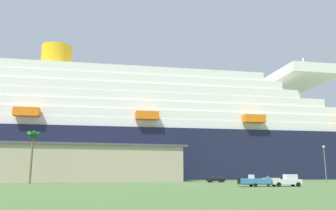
# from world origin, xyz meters

# --- Properties ---
(ground_plane) EXTENTS (600.00, 600.00, 0.00)m
(ground_plane) POSITION_xyz_m (0.00, 30.00, 0.00)
(ground_plane) COLOR #4C6B38
(cruise_ship) EXTENTS (265.65, 37.00, 57.21)m
(cruise_ship) POSITION_xyz_m (-4.60, 57.31, 16.97)
(cruise_ship) COLOR #191E38
(cruise_ship) RESTS_ON ground_plane
(terminal_building) EXTENTS (70.27, 30.25, 10.33)m
(terminal_building) POSITION_xyz_m (-30.49, 31.35, 5.19)
(terminal_building) COLOR #B7A88C
(terminal_building) RESTS_ON ground_plane
(pickup_truck) EXTENTS (5.70, 2.52, 2.20)m
(pickup_truck) POSITION_xyz_m (13.97, -15.19, 1.04)
(pickup_truck) COLOR silver
(pickup_truck) RESTS_ON ground_plane
(small_boat_on_trailer) EXTENTS (7.77, 2.40, 2.15)m
(small_boat_on_trailer) POSITION_xyz_m (8.53, -14.90, 0.96)
(small_boat_on_trailer) COLOR #595960
(small_boat_on_trailer) RESTS_ON ground_plane
(palm_tree) EXTENTS (3.17, 3.17, 12.13)m
(palm_tree) POSITION_xyz_m (-35.42, 9.90, 10.01)
(palm_tree) COLOR brown
(palm_tree) RESTS_ON ground_plane
(street_lamp) EXTENTS (0.56, 0.56, 8.87)m
(street_lamp) POSITION_xyz_m (32.79, -0.50, 5.70)
(street_lamp) COLOR slate
(street_lamp) RESTS_ON ground_plane
(parked_car_black_coupe) EXTENTS (4.76, 2.20, 1.58)m
(parked_car_black_coupe) POSITION_xyz_m (10.11, 13.20, 0.84)
(parked_car_black_coupe) COLOR black
(parked_car_black_coupe) RESTS_ON ground_plane
(parked_car_silver_sedan) EXTENTS (4.98, 2.56, 1.58)m
(parked_car_silver_sedan) POSITION_xyz_m (28.27, 17.78, 0.84)
(parked_car_silver_sedan) COLOR silver
(parked_car_silver_sedan) RESTS_ON ground_plane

